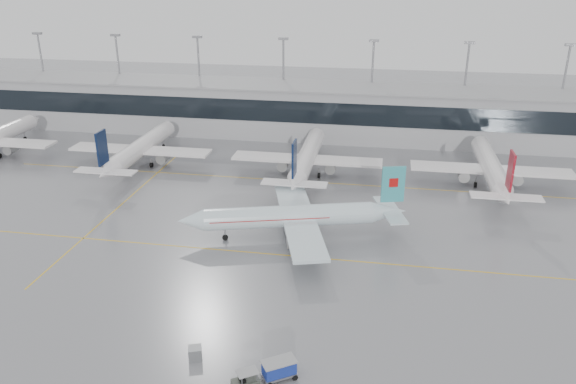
% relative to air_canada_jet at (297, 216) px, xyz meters
% --- Properties ---
extents(ground, '(320.00, 320.00, 0.00)m').
position_rel_air_canada_jet_xyz_m(ground, '(-2.45, -6.24, -3.46)').
color(ground, gray).
rests_on(ground, ground).
extents(taxi_line_main, '(120.00, 0.25, 0.01)m').
position_rel_air_canada_jet_xyz_m(taxi_line_main, '(-2.45, -6.24, -3.46)').
color(taxi_line_main, gold).
rests_on(taxi_line_main, ground).
extents(taxi_line_north, '(120.00, 0.25, 0.01)m').
position_rel_air_canada_jet_xyz_m(taxi_line_north, '(-2.45, 23.76, -3.46)').
color(taxi_line_north, gold).
rests_on(taxi_line_north, ground).
extents(taxi_line_cross, '(0.25, 60.00, 0.01)m').
position_rel_air_canada_jet_xyz_m(taxi_line_cross, '(-32.45, 8.76, -3.46)').
color(taxi_line_cross, gold).
rests_on(taxi_line_cross, ground).
extents(terminal, '(180.00, 15.00, 12.00)m').
position_rel_air_canada_jet_xyz_m(terminal, '(-2.45, 55.76, 2.54)').
color(terminal, '#9A9B9E').
rests_on(terminal, ground).
extents(terminal_glass, '(180.00, 0.20, 5.00)m').
position_rel_air_canada_jet_xyz_m(terminal_glass, '(-2.45, 48.21, 4.04)').
color(terminal_glass, black).
rests_on(terminal_glass, ground).
extents(terminal_roof, '(182.00, 16.00, 0.40)m').
position_rel_air_canada_jet_xyz_m(terminal_roof, '(-2.45, 55.76, 8.74)').
color(terminal_roof, gray).
rests_on(terminal_roof, ground).
extents(light_masts, '(156.40, 1.00, 22.60)m').
position_rel_air_canada_jet_xyz_m(light_masts, '(-2.45, 61.76, 9.88)').
color(light_masts, gray).
rests_on(light_masts, ground).
extents(air_canada_jet, '(34.75, 28.04, 10.97)m').
position_rel_air_canada_jet_xyz_m(air_canada_jet, '(0.00, 0.00, 0.00)').
color(air_canada_jet, silver).
rests_on(air_canada_jet, ground).
extents(parked_jet_b, '(29.64, 36.96, 11.72)m').
position_rel_air_canada_jet_xyz_m(parked_jet_b, '(-37.45, 27.45, 0.25)').
color(parked_jet_b, white).
rests_on(parked_jet_b, ground).
extents(parked_jet_c, '(29.64, 36.96, 11.72)m').
position_rel_air_canada_jet_xyz_m(parked_jet_c, '(-2.45, 27.45, 0.25)').
color(parked_jet_c, white).
rests_on(parked_jet_c, ground).
extents(parked_jet_d, '(29.64, 36.96, 11.72)m').
position_rel_air_canada_jet_xyz_m(parked_jet_d, '(32.55, 27.45, 0.25)').
color(parked_jet_d, white).
rests_on(parked_jet_d, ground).
extents(baggage_tug, '(3.83, 2.90, 1.94)m').
position_rel_air_canada_jet_xyz_m(baggage_tug, '(0.25, -34.00, -2.78)').
color(baggage_tug, '#3C4139').
rests_on(baggage_tug, ground).
extents(baggage_cart, '(3.94, 3.48, 2.15)m').
position_rel_air_canada_jet_xyz_m(baggage_cart, '(3.27, -32.05, -2.20)').
color(baggage_cart, gray).
rests_on(baggage_cart, ground).
extents(gse_unit, '(1.81, 1.75, 1.43)m').
position_rel_air_canada_jet_xyz_m(gse_unit, '(-6.14, -30.58, -2.74)').
color(gse_unit, slate).
rests_on(gse_unit, ground).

